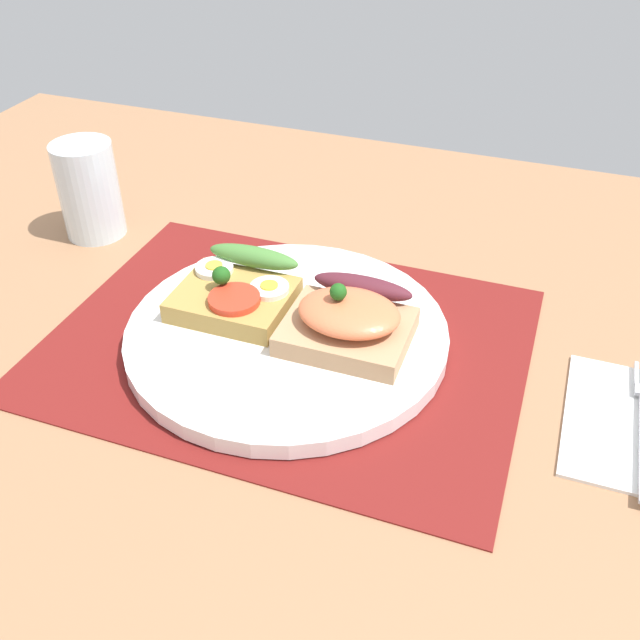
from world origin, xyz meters
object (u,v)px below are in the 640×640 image
object	(u,v)px
sandwich_egg_tomato	(237,291)
drinking_glass	(89,190)
plate	(287,334)
sandwich_salmon	(349,320)

from	to	relation	value
sandwich_egg_tomato	drinking_glass	xyz separation A→B (cm)	(-21.04, 9.10, 1.88)
plate	sandwich_salmon	distance (cm)	6.00
sandwich_egg_tomato	drinking_glass	distance (cm)	23.00
sandwich_salmon	drinking_glass	distance (cm)	33.45
plate	sandwich_egg_tomato	bearing A→B (deg)	162.48
sandwich_salmon	drinking_glass	bearing A→B (deg)	161.76
sandwich_egg_tomato	drinking_glass	bearing A→B (deg)	156.61
sandwich_salmon	drinking_glass	xyz separation A→B (cm)	(-31.74, 10.46, 1.38)
plate	drinking_glass	bearing A→B (deg)	157.76
plate	sandwich_egg_tomato	xyz separation A→B (cm)	(-5.31, 1.68, 2.13)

